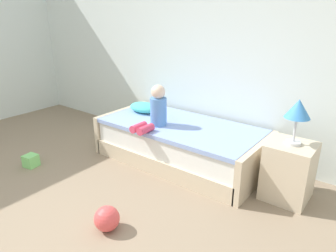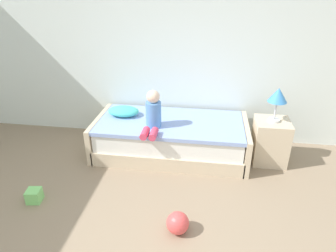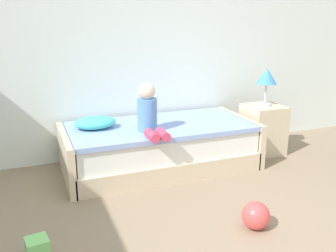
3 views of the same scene
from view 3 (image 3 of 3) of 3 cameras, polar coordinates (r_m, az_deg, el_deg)
name	(u,v)px [view 3 (image 3 of 3)]	position (r m, az deg, el deg)	size (l,w,h in m)	color
wall_rear	(148,33)	(4.54, -3.00, 13.96)	(7.20, 0.10, 2.90)	silver
bed	(160,146)	(4.18, -1.24, -3.10)	(2.11, 1.00, 0.50)	beige
nightstand	(263,129)	(4.76, 14.26, -0.48)	(0.44, 0.44, 0.60)	beige
table_lamp	(267,78)	(4.62, 14.81, 7.09)	(0.24, 0.24, 0.45)	silver
child_figure	(149,113)	(3.78, -2.96, 2.03)	(0.20, 0.51, 0.50)	#598CD1
pillow	(95,123)	(4.01, -11.08, 0.51)	(0.44, 0.30, 0.13)	#4CCCBC
toy_ball	(256,215)	(3.14, 13.22, -13.14)	(0.23, 0.23, 0.23)	#E54C4C
toy_block	(38,248)	(2.90, -19.26, -17.20)	(0.15, 0.15, 0.15)	#7FD872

